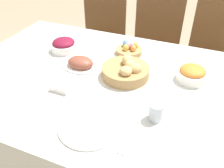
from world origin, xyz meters
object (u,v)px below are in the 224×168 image
chair_far_left (101,39)px  dinner_plate (89,126)px  bread_basket (126,71)px  drinking_cup (156,112)px  fork (58,117)px  chair_far_center (154,48)px  spoon (131,139)px  knife (124,137)px  egg_basket (129,50)px  ham_platter (81,63)px  beet_salad_bowl (64,45)px  butter_dish (61,88)px  carrot_bowl (192,74)px  chair_far_right (212,59)px

chair_far_left → dinner_plate: 1.41m
bread_basket → drinking_cup: size_ratio=3.13×
chair_far_left → fork: size_ratio=5.58×
chair_far_center → spoon: bearing=-86.4°
fork → knife: 0.33m
egg_basket → ham_platter: (-0.22, -0.27, -0.00)m
beet_salad_bowl → butter_dish: beet_salad_bowl is taller
carrot_bowl → fork: carrot_bowl is taller
knife → butter_dish: size_ratio=1.68×
bread_basket → fork: (-0.18, -0.43, -0.04)m
carrot_bowl → chair_far_right: bearing=80.3°
chair_far_right → butter_dish: size_ratio=9.37×
knife → beet_salad_bowl: bearing=133.8°
egg_basket → beet_salad_bowl: bearing=-163.1°
carrot_bowl → spoon: (-0.18, -0.54, -0.04)m
carrot_bowl → bread_basket: bearing=-163.4°
ham_platter → butter_dish: size_ratio=2.35×
chair_far_center → spoon: chair_far_center is taller
dinner_plate → chair_far_left: bearing=112.5°
fork → spoon: bearing=-4.3°
chair_far_center → butter_dish: chair_far_center is taller
carrot_bowl → dinner_plate: 0.65m
chair_far_right → drinking_cup: size_ratio=11.42×
fork → beet_salad_bowl: bearing=114.4°
knife → drinking_cup: 0.19m
chair_far_right → egg_basket: chair_far_right is taller
ham_platter → fork: size_ratio=1.40×
ham_platter → knife: (0.44, -0.43, -0.02)m
chair_far_right → fork: (-0.66, -1.29, 0.24)m
dinner_plate → fork: bearing=180.0°
chair_far_center → bread_basket: size_ratio=3.65×
chair_far_left → spoon: (0.73, -1.29, 0.24)m
ham_platter → butter_dish: ham_platter is taller
chair_far_center → ham_platter: (-0.27, -0.86, 0.26)m
dinner_plate → beet_salad_bowl: bearing=129.7°
egg_basket → carrot_bowl: bearing=-21.0°
chair_far_left → butter_dish: size_ratio=9.37×
egg_basket → fork: 0.71m
egg_basket → knife: size_ratio=0.99×
egg_basket → dinner_plate: egg_basket is taller
ham_platter → carrot_bowl: (0.64, 0.11, 0.02)m
butter_dish → fork: bearing=-62.3°
chair_far_right → carrot_bowl: bearing=-104.3°
chair_far_left → drinking_cup: (0.79, -1.13, 0.28)m
carrot_bowl → dinner_plate: (-0.37, -0.54, -0.04)m
carrot_bowl → drinking_cup: carrot_bowl is taller
chair_far_left → chair_far_right: size_ratio=1.00×
beet_salad_bowl → fork: size_ratio=0.99×
bread_basket → carrot_bowl: bread_basket is taller
bread_basket → drinking_cup: 0.36m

